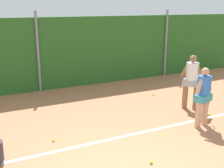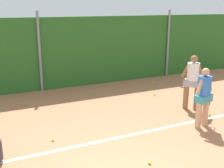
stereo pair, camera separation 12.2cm
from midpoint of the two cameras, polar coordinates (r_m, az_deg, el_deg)
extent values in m
plane|color=#B2704C|center=(7.11, -5.30, -11.26)|extent=(30.85, 30.85, 0.00)
cube|color=#286023|center=(11.18, -14.06, 5.70)|extent=(20.05, 0.25, 2.76)
cylinder|color=gray|center=(10.99, -13.91, 6.17)|extent=(0.10, 0.10, 3.00)
cylinder|color=gray|center=(13.36, 11.36, 7.90)|extent=(0.10, 0.10, 3.00)
cube|color=white|center=(6.94, -4.73, -11.91)|extent=(14.65, 0.10, 0.01)
cylinder|color=tan|center=(7.99, 17.29, -6.02)|extent=(0.16, 0.16, 0.71)
cylinder|color=tan|center=(8.25, 18.52, -5.46)|extent=(0.16, 0.16, 0.71)
cube|color=teal|center=(7.97, 18.18, -2.71)|extent=(0.53, 0.39, 0.19)
cylinder|color=blue|center=(7.88, 18.39, -0.30)|extent=(0.35, 0.35, 0.51)
sphere|color=tan|center=(7.79, 18.62, 2.29)|extent=(0.21, 0.21, 0.21)
cylinder|color=tan|center=(7.71, 17.61, -0.28)|extent=(0.28, 0.14, 0.48)
cylinder|color=tan|center=(8.03, 19.18, 0.20)|extent=(0.28, 0.14, 0.48)
cylinder|color=black|center=(8.22, 18.98, -1.98)|extent=(0.03, 0.03, 0.28)
torus|color=#26262B|center=(8.30, 18.82, -3.76)|extent=(0.28, 0.09, 0.28)
cylinder|color=#8C603D|center=(9.32, 16.89, -2.79)|extent=(0.17, 0.17, 0.76)
cylinder|color=#8C603D|center=(9.37, 14.87, -2.53)|extent=(0.17, 0.17, 0.76)
cube|color=#99999E|center=(9.21, 16.09, 0.18)|extent=(0.55, 0.58, 0.20)
cylinder|color=white|center=(9.12, 16.27, 2.41)|extent=(0.37, 0.37, 0.54)
sphere|color=#8C603D|center=(9.04, 16.45, 4.81)|extent=(0.22, 0.22, 0.22)
cylinder|color=#8C603D|center=(9.08, 17.59, 2.52)|extent=(0.23, 0.26, 0.52)
cylinder|color=#8C603D|center=(9.15, 14.99, 2.81)|extent=(0.23, 0.26, 0.52)
cylinder|color=#2D2D33|center=(6.63, -20.75, -13.96)|extent=(0.02, 0.02, 0.08)
sphere|color=#CCDB33|center=(7.19, -11.24, -10.88)|extent=(0.07, 0.07, 0.07)
sphere|color=#CCDB33|center=(12.22, 8.46, 0.33)|extent=(0.07, 0.07, 0.07)
sphere|color=#CCDB33|center=(9.07, 19.28, -5.80)|extent=(0.07, 0.07, 0.07)
sphere|color=#CCDB33|center=(10.53, 8.82, -2.15)|extent=(0.07, 0.07, 0.07)
sphere|color=#CCDB33|center=(6.20, 8.06, -15.30)|extent=(0.07, 0.07, 0.07)
camera|label=1|loc=(0.06, -89.55, 0.12)|focal=45.86mm
camera|label=2|loc=(0.06, 90.45, -0.12)|focal=45.86mm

